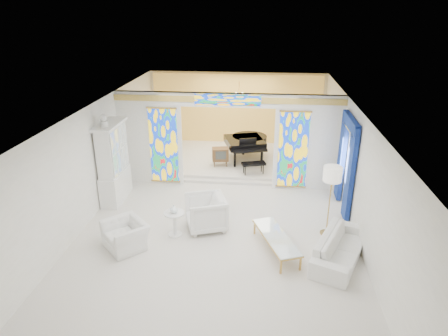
# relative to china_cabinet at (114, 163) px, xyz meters

# --- Properties ---
(floor) EXTENTS (12.00, 12.00, 0.00)m
(floor) POSITION_rel_china_cabinet_xyz_m (3.22, -0.60, -1.17)
(floor) COLOR silver
(floor) RESTS_ON ground
(ceiling) EXTENTS (7.00, 12.00, 0.02)m
(ceiling) POSITION_rel_china_cabinet_xyz_m (3.22, -0.60, 1.83)
(ceiling) COLOR silver
(ceiling) RESTS_ON wall_back
(wall_back) EXTENTS (7.00, 0.02, 3.00)m
(wall_back) POSITION_rel_china_cabinet_xyz_m (3.22, 5.40, 0.33)
(wall_back) COLOR white
(wall_back) RESTS_ON floor
(wall_left) EXTENTS (0.02, 12.00, 3.00)m
(wall_left) POSITION_rel_china_cabinet_xyz_m (-0.28, -0.60, 0.33)
(wall_left) COLOR white
(wall_left) RESTS_ON floor
(wall_right) EXTENTS (0.02, 12.00, 3.00)m
(wall_right) POSITION_rel_china_cabinet_xyz_m (6.72, -0.60, 0.33)
(wall_right) COLOR white
(wall_right) RESTS_ON floor
(partition_wall) EXTENTS (7.00, 0.22, 3.00)m
(partition_wall) POSITION_rel_china_cabinet_xyz_m (3.22, 1.40, 0.48)
(partition_wall) COLOR white
(partition_wall) RESTS_ON floor
(stained_glass_left) EXTENTS (0.90, 0.04, 2.40)m
(stained_glass_left) POSITION_rel_china_cabinet_xyz_m (1.19, 1.29, 0.13)
(stained_glass_left) COLOR gold
(stained_glass_left) RESTS_ON partition_wall
(stained_glass_right) EXTENTS (0.90, 0.04, 2.40)m
(stained_glass_right) POSITION_rel_china_cabinet_xyz_m (5.25, 1.29, 0.13)
(stained_glass_right) COLOR gold
(stained_glass_right) RESTS_ON partition_wall
(stained_glass_transom) EXTENTS (2.00, 0.04, 0.34)m
(stained_glass_transom) POSITION_rel_china_cabinet_xyz_m (3.22, 1.29, 1.65)
(stained_glass_transom) COLOR gold
(stained_glass_transom) RESTS_ON partition_wall
(alcove_platform) EXTENTS (6.80, 3.80, 0.18)m
(alcove_platform) POSITION_rel_china_cabinet_xyz_m (3.22, 3.50, -1.08)
(alcove_platform) COLOR silver
(alcove_platform) RESTS_ON floor
(gold_curtain_back) EXTENTS (6.70, 0.10, 2.90)m
(gold_curtain_back) POSITION_rel_china_cabinet_xyz_m (3.22, 5.28, 0.33)
(gold_curtain_back) COLOR #FAC257
(gold_curtain_back) RESTS_ON wall_back
(chandelier) EXTENTS (0.48, 0.48, 0.30)m
(chandelier) POSITION_rel_china_cabinet_xyz_m (3.42, 3.40, 1.38)
(chandelier) COLOR #B98D40
(chandelier) RESTS_ON ceiling
(blue_drapes) EXTENTS (0.14, 1.85, 2.65)m
(blue_drapes) POSITION_rel_china_cabinet_xyz_m (6.62, 0.10, 0.41)
(blue_drapes) COLOR navy
(blue_drapes) RESTS_ON wall_right
(china_cabinet) EXTENTS (0.56, 1.46, 2.72)m
(china_cabinet) POSITION_rel_china_cabinet_xyz_m (0.00, 0.00, 0.00)
(china_cabinet) COLOR white
(china_cabinet) RESTS_ON floor
(armchair_left) EXTENTS (1.33, 1.34, 0.65)m
(armchair_left) POSITION_rel_china_cabinet_xyz_m (1.11, -2.45, -0.84)
(armchair_left) COLOR white
(armchair_left) RESTS_ON floor
(armchair_right) EXTENTS (1.25, 1.24, 0.90)m
(armchair_right) POSITION_rel_china_cabinet_xyz_m (2.91, -1.39, -0.72)
(armchair_right) COLOR white
(armchair_right) RESTS_ON floor
(sofa) EXTENTS (1.62, 2.30, 0.62)m
(sofa) POSITION_rel_china_cabinet_xyz_m (6.17, -2.46, -0.86)
(sofa) COLOR white
(sofa) RESTS_ON floor
(side_table) EXTENTS (0.68, 0.68, 0.65)m
(side_table) POSITION_rel_china_cabinet_xyz_m (2.17, -1.81, -0.74)
(side_table) COLOR white
(side_table) RESTS_ON floor
(vase) EXTENTS (0.26, 0.26, 0.21)m
(vase) POSITION_rel_china_cabinet_xyz_m (2.17, -1.81, -0.42)
(vase) COLOR white
(vase) RESTS_ON side_table
(coffee_table) EXTENTS (1.18, 1.89, 0.40)m
(coffee_table) POSITION_rel_china_cabinet_xyz_m (4.71, -2.27, -0.80)
(coffee_table) COLOR white
(coffee_table) RESTS_ON floor
(floor_lamp) EXTENTS (0.59, 0.59, 1.85)m
(floor_lamp) POSITION_rel_china_cabinet_xyz_m (6.02, -1.36, 0.41)
(floor_lamp) COLOR #B98D40
(floor_lamp) RESTS_ON floor
(grand_piano) EXTENTS (1.77, 2.69, 0.98)m
(grand_piano) POSITION_rel_china_cabinet_xyz_m (3.74, 3.36, -0.33)
(grand_piano) COLOR black
(grand_piano) RESTS_ON alcove_platform
(tv_console) EXTENTS (0.62, 0.48, 0.65)m
(tv_console) POSITION_rel_china_cabinet_xyz_m (2.85, 2.57, -0.57)
(tv_console) COLOR brown
(tv_console) RESTS_ON alcove_platform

